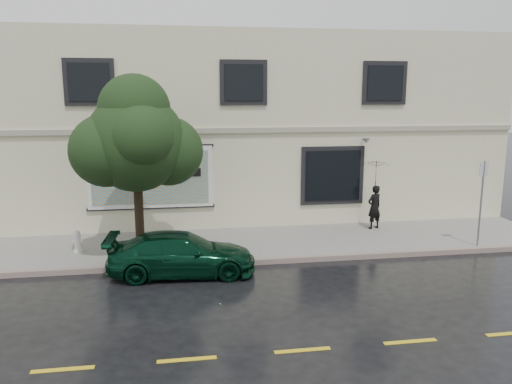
{
  "coord_description": "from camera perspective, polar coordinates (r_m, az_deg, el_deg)",
  "views": [
    {
      "loc": [
        -2.24,
        -12.04,
        4.85
      ],
      "look_at": [
        -0.01,
        2.2,
        1.99
      ],
      "focal_mm": 35.0,
      "sensor_mm": 36.0,
      "label": 1
    }
  ],
  "objects": [
    {
      "name": "sidewalk",
      "position": [
        16.18,
        -0.54,
        -5.93
      ],
      "size": [
        20.0,
        3.5,
        0.15
      ],
      "primitive_type": "cube",
      "color": "gray",
      "rests_on": "ground"
    },
    {
      "name": "pedestrian",
      "position": [
        17.98,
        13.37,
        -1.69
      ],
      "size": [
        0.66,
        0.55,
        1.55
      ],
      "primitive_type": "imported",
      "rotation": [
        0.0,
        0.0,
        3.5
      ],
      "color": "black",
      "rests_on": "sidewalk"
    },
    {
      "name": "road_marking",
      "position": [
        10.07,
        5.33,
        -17.56
      ],
      "size": [
        19.0,
        0.12,
        0.01
      ],
      "primitive_type": "cube",
      "color": "gold",
      "rests_on": "ground"
    },
    {
      "name": "fire_hydrant",
      "position": [
        15.92,
        -19.72,
        -5.34
      ],
      "size": [
        0.29,
        0.27,
        0.7
      ],
      "rotation": [
        0.0,
        0.0,
        -0.09
      ],
      "color": "silver",
      "rests_on": "sidewalk"
    },
    {
      "name": "building",
      "position": [
        21.2,
        -2.84,
        7.57
      ],
      "size": [
        20.0,
        8.12,
        7.0
      ],
      "color": "beige",
      "rests_on": "ground"
    },
    {
      "name": "billboard",
      "position": [
        17.22,
        -11.98,
        1.64
      ],
      "size": [
        4.3,
        0.16,
        2.2
      ],
      "color": "white",
      "rests_on": "ground"
    },
    {
      "name": "curb",
      "position": [
        14.54,
        0.47,
        -7.94
      ],
      "size": [
        20.0,
        0.18,
        0.16
      ],
      "primitive_type": "cube",
      "color": "gray",
      "rests_on": "ground"
    },
    {
      "name": "ground",
      "position": [
        13.18,
        1.55,
        -10.37
      ],
      "size": [
        90.0,
        90.0,
        0.0
      ],
      "primitive_type": "plane",
      "color": "black",
      "rests_on": "ground"
    },
    {
      "name": "car",
      "position": [
        13.74,
        -8.49,
        -7.01
      ],
      "size": [
        4.05,
        1.97,
        1.15
      ],
      "primitive_type": "imported",
      "rotation": [
        0.0,
        0.0,
        1.52
      ],
      "color": "black",
      "rests_on": "ground"
    },
    {
      "name": "sign_pole",
      "position": [
        16.81,
        24.38,
        -0.39
      ],
      "size": [
        0.33,
        0.1,
        2.68
      ],
      "rotation": [
        0.0,
        0.0,
        0.24
      ],
      "color": "gray",
      "rests_on": "sidewalk"
    },
    {
      "name": "street_tree",
      "position": [
        14.36,
        -13.58,
        5.47
      ],
      "size": [
        2.77,
        2.77,
        4.74
      ],
      "color": "black",
      "rests_on": "sidewalk"
    },
    {
      "name": "umbrella",
      "position": [
        17.76,
        13.54,
        1.91
      ],
      "size": [
        1.28,
        1.28,
        0.74
      ],
      "primitive_type": "imported",
      "rotation": [
        0.0,
        0.0,
        -0.34
      ],
      "color": "black",
      "rests_on": "pedestrian"
    }
  ]
}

